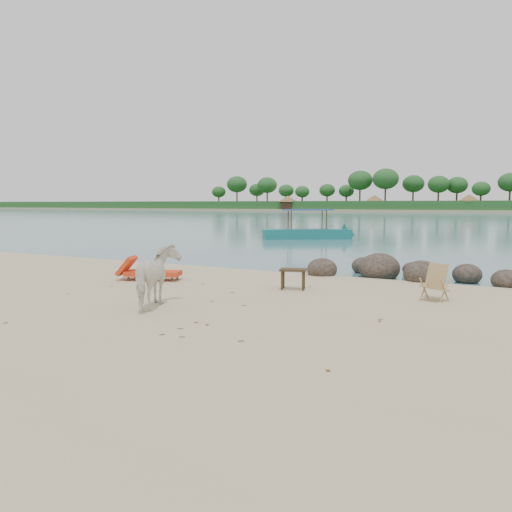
{
  "coord_description": "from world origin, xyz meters",
  "views": [
    {
      "loc": [
        6.5,
        -9.24,
        2.35
      ],
      "look_at": [
        0.44,
        2.0,
        1.0
      ],
      "focal_mm": 35.0,
      "sensor_mm": 36.0,
      "label": 1
    }
  ],
  "objects_px": {
    "cow": "(158,278)",
    "lounge_chair": "(153,271)",
    "side_table": "(293,280)",
    "deck_chair": "(435,284)",
    "boat_near": "(307,214)",
    "boulders": "(397,272)"
  },
  "relations": [
    {
      "from": "cow",
      "to": "lounge_chair",
      "type": "height_order",
      "value": "cow"
    },
    {
      "from": "side_table",
      "to": "deck_chair",
      "type": "height_order",
      "value": "deck_chair"
    },
    {
      "from": "lounge_chair",
      "to": "boat_near",
      "type": "distance_m",
      "value": 20.1
    },
    {
      "from": "boat_near",
      "to": "deck_chair",
      "type": "bearing_deg",
      "value": -93.34
    },
    {
      "from": "boulders",
      "to": "boat_near",
      "type": "relative_size",
      "value": 0.94
    },
    {
      "from": "deck_chair",
      "to": "cow",
      "type": "bearing_deg",
      "value": -121.4
    },
    {
      "from": "deck_chair",
      "to": "boat_near",
      "type": "xyz_separation_m",
      "value": [
        -11.22,
        19.14,
        1.19
      ]
    },
    {
      "from": "side_table",
      "to": "deck_chair",
      "type": "distance_m",
      "value": 3.62
    },
    {
      "from": "boulders",
      "to": "boat_near",
      "type": "bearing_deg",
      "value": 121.53
    },
    {
      "from": "boulders",
      "to": "side_table",
      "type": "relative_size",
      "value": 9.04
    },
    {
      "from": "boulders",
      "to": "side_table",
      "type": "height_order",
      "value": "boulders"
    },
    {
      "from": "boulders",
      "to": "cow",
      "type": "bearing_deg",
      "value": -116.58
    },
    {
      "from": "cow",
      "to": "deck_chair",
      "type": "xyz_separation_m",
      "value": [
        5.33,
        3.74,
        -0.26
      ]
    },
    {
      "from": "side_table",
      "to": "lounge_chair",
      "type": "xyz_separation_m",
      "value": [
        -4.44,
        -0.48,
        0.03
      ]
    },
    {
      "from": "lounge_chair",
      "to": "boat_near",
      "type": "bearing_deg",
      "value": 77.31
    },
    {
      "from": "lounge_chair",
      "to": "boat_near",
      "type": "relative_size",
      "value": 0.31
    },
    {
      "from": "lounge_chair",
      "to": "deck_chair",
      "type": "relative_size",
      "value": 2.37
    },
    {
      "from": "side_table",
      "to": "boat_near",
      "type": "xyz_separation_m",
      "value": [
        -7.61,
        19.32,
        1.34
      ]
    },
    {
      "from": "boulders",
      "to": "side_table",
      "type": "bearing_deg",
      "value": -117.37
    },
    {
      "from": "side_table",
      "to": "lounge_chair",
      "type": "bearing_deg",
      "value": 168.68
    },
    {
      "from": "boulders",
      "to": "lounge_chair",
      "type": "relative_size",
      "value": 3.06
    },
    {
      "from": "boulders",
      "to": "side_table",
      "type": "distance_m",
      "value": 4.23
    }
  ]
}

